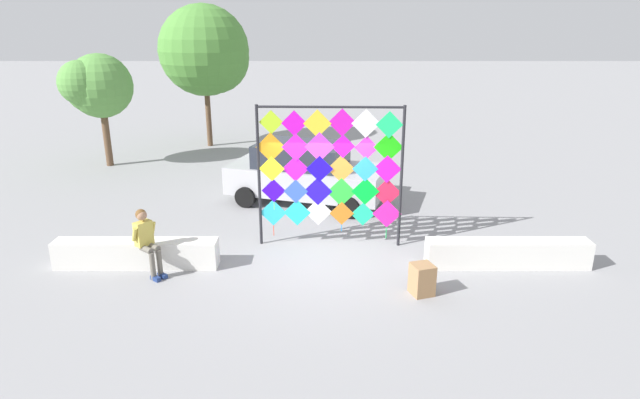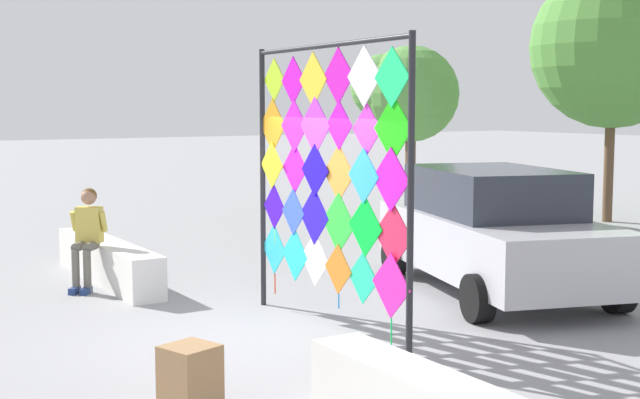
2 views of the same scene
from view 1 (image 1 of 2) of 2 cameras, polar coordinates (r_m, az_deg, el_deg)
The scene contains 9 objects.
ground at distance 12.30m, azimuth 0.44°, elevation -6.28°, with size 120.00×120.00×0.00m, color gray.
plaza_ledge_left at distance 12.48m, azimuth -18.61°, elevation -5.40°, with size 3.55×0.49×0.61m, color silver.
plaza_ledge_right at distance 12.51m, azimuth 19.47°, elevation -5.44°, with size 3.55×0.49×0.61m, color silver.
kite_display_rack at distance 12.41m, azimuth 1.40°, elevation 3.48°, with size 3.40×0.17×3.36m.
seated_vendor at distance 11.78m, azimuth -17.65°, elevation -3.85°, with size 0.70×0.67×1.46m.
parked_car at distance 15.80m, azimuth -1.32°, elevation 2.86°, with size 4.88×3.18×1.75m.
cardboard_box_large at distance 10.87m, azimuth 10.99°, elevation -8.32°, with size 0.40×0.41×0.63m, color #9E754C.
tree_far_right at distance 20.93m, azimuth -22.50°, elevation 11.01°, with size 2.37×2.38×4.04m.
tree_palm_like at distance 23.17m, azimuth -11.57°, elevation 14.96°, with size 3.66×3.66×5.78m.
Camera 1 is at (-0.04, -11.16, 5.18)m, focal length 30.23 mm.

